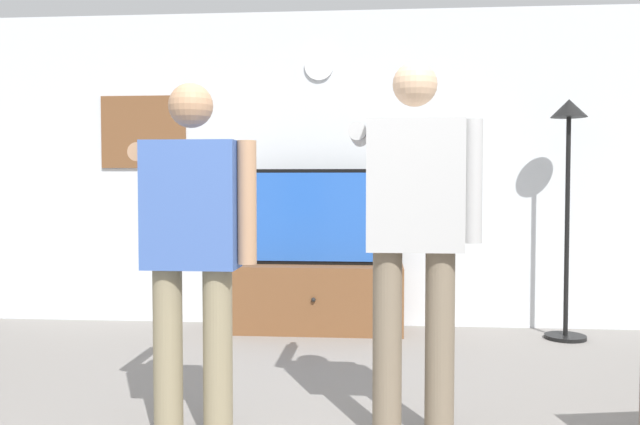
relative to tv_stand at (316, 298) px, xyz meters
The scene contains 8 objects.
back_wall 1.15m from the tv_stand, 57.98° to the left, with size 6.40×0.10×2.70m, color silver.
tv_stand is the anchor object (origin of this frame).
television 0.67m from the tv_stand, 90.00° to the left, with size 1.33×0.07×0.79m.
wall_clock 1.98m from the tv_stand, 90.00° to the left, with size 0.25×0.25×0.03m, color white.
framed_picture 2.11m from the tv_stand, 169.21° to the left, with size 0.76×0.04×0.63m, color brown.
floor_lamp 2.26m from the tv_stand, ahead, with size 0.32×0.32×1.88m.
person_standing_nearer_lamp 2.48m from the tv_stand, 99.07° to the right, with size 0.62×0.78×1.70m.
person_standing_nearer_couch 2.48m from the tv_stand, 73.37° to the right, with size 0.63×0.78×1.80m.
Camera 1 is at (0.28, -2.86, 1.23)m, focal length 37.63 mm.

